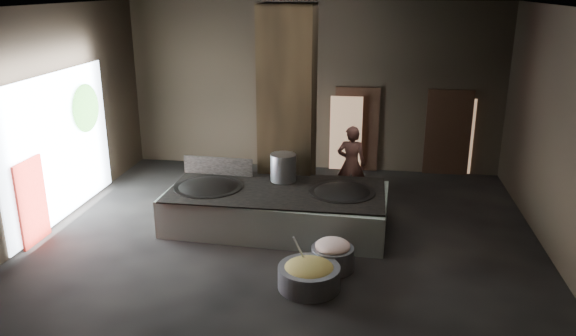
% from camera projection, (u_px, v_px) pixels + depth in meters
% --- Properties ---
extents(floor, '(10.00, 9.00, 0.10)m').
position_uv_depth(floor, '(288.00, 236.00, 11.52)').
color(floor, black).
rests_on(floor, ground).
extents(ceiling, '(10.00, 9.00, 0.10)m').
position_uv_depth(ceiling, '(289.00, 3.00, 10.09)').
color(ceiling, black).
rests_on(ceiling, back_wall).
extents(back_wall, '(10.00, 0.10, 4.50)m').
position_uv_depth(back_wall, '(313.00, 87.00, 15.08)').
color(back_wall, black).
rests_on(back_wall, ground).
extents(front_wall, '(10.00, 0.10, 4.50)m').
position_uv_depth(front_wall, '(231.00, 221.00, 6.53)').
color(front_wall, black).
rests_on(front_wall, ground).
extents(left_wall, '(0.10, 9.00, 4.50)m').
position_uv_depth(left_wall, '(46.00, 119.00, 11.52)').
color(left_wall, black).
rests_on(left_wall, ground).
extents(right_wall, '(0.10, 9.00, 4.50)m').
position_uv_depth(right_wall, '(566.00, 137.00, 10.09)').
color(right_wall, black).
rests_on(right_wall, ground).
extents(pillar, '(1.20, 1.20, 4.50)m').
position_uv_depth(pillar, '(288.00, 107.00, 12.63)').
color(pillar, black).
rests_on(pillar, ground).
extents(hearth_platform, '(4.63, 2.38, 0.79)m').
position_uv_depth(hearth_platform, '(277.00, 209.00, 11.76)').
color(hearth_platform, silver).
rests_on(hearth_platform, ground).
extents(platform_cap, '(4.43, 2.13, 0.03)m').
position_uv_depth(platform_cap, '(277.00, 190.00, 11.63)').
color(platform_cap, black).
rests_on(platform_cap, hearth_platform).
extents(wok_left, '(1.43, 1.43, 0.39)m').
position_uv_depth(wok_left, '(209.00, 190.00, 11.81)').
color(wok_left, black).
rests_on(wok_left, hearth_platform).
extents(wok_left_rim, '(1.46, 1.46, 0.05)m').
position_uv_depth(wok_left_rim, '(208.00, 187.00, 11.79)').
color(wok_left_rim, black).
rests_on(wok_left_rim, hearth_platform).
extents(wok_right, '(1.33, 1.33, 0.37)m').
position_uv_depth(wok_right, '(342.00, 196.00, 11.51)').
color(wok_right, black).
rests_on(wok_right, hearth_platform).
extents(wok_right_rim, '(1.36, 1.36, 0.05)m').
position_uv_depth(wok_right_rim, '(342.00, 192.00, 11.49)').
color(wok_right_rim, black).
rests_on(wok_right_rim, hearth_platform).
extents(stock_pot, '(0.55, 0.55, 0.59)m').
position_uv_depth(stock_pot, '(283.00, 168.00, 12.04)').
color(stock_pot, '#A1A6A9').
rests_on(stock_pot, hearth_platform).
extents(splash_guard, '(1.58, 0.13, 0.39)m').
position_uv_depth(splash_guard, '(218.00, 166.00, 12.47)').
color(splash_guard, black).
rests_on(splash_guard, hearth_platform).
extents(cook, '(0.69, 0.47, 1.82)m').
position_uv_depth(cook, '(351.00, 164.00, 13.00)').
color(cook, brown).
rests_on(cook, ground).
extents(veg_basin, '(1.24, 1.24, 0.39)m').
position_uv_depth(veg_basin, '(309.00, 277.00, 9.42)').
color(veg_basin, slate).
rests_on(veg_basin, ground).
extents(veg_fill, '(0.86, 0.86, 0.27)m').
position_uv_depth(veg_fill, '(309.00, 269.00, 9.37)').
color(veg_fill, '#859B4B').
rests_on(veg_fill, veg_basin).
extents(ladle, '(0.27, 0.35, 0.75)m').
position_uv_depth(ladle, '(301.00, 253.00, 9.47)').
color(ladle, '#A1A6A9').
rests_on(ladle, veg_basin).
extents(meat_basin, '(0.78, 0.78, 0.42)m').
position_uv_depth(meat_basin, '(332.00, 258.00, 10.04)').
color(meat_basin, slate).
rests_on(meat_basin, ground).
extents(meat_fill, '(0.63, 0.63, 0.24)m').
position_uv_depth(meat_fill, '(333.00, 246.00, 9.97)').
color(meat_fill, tan).
rests_on(meat_fill, meat_basin).
extents(doorway_near, '(1.18, 0.08, 2.38)m').
position_uv_depth(doorway_near, '(357.00, 131.00, 15.18)').
color(doorway_near, black).
rests_on(doorway_near, ground).
extents(doorway_near_glow, '(0.86, 0.04, 2.02)m').
position_uv_depth(doorway_near_glow, '(346.00, 134.00, 15.11)').
color(doorway_near_glow, '#8C6647').
rests_on(doorway_near_glow, ground).
extents(doorway_far, '(1.18, 0.08, 2.38)m').
position_uv_depth(doorway_far, '(448.00, 134.00, 14.84)').
color(doorway_far, black).
rests_on(doorway_far, ground).
extents(doorway_far_glow, '(0.86, 0.04, 2.03)m').
position_uv_depth(doorway_far_glow, '(457.00, 136.00, 14.82)').
color(doorway_far_glow, '#8C6647').
rests_on(doorway_far_glow, ground).
extents(left_opening, '(0.04, 4.20, 3.10)m').
position_uv_depth(left_opening, '(59.00, 147.00, 11.89)').
color(left_opening, white).
rests_on(left_opening, ground).
extents(pavilion_sliver, '(0.05, 0.90, 1.70)m').
position_uv_depth(pavilion_sliver, '(32.00, 202.00, 10.90)').
color(pavilion_sliver, maroon).
rests_on(pavilion_sliver, ground).
extents(tree_silhouette, '(0.28, 1.10, 1.10)m').
position_uv_depth(tree_silhouette, '(86.00, 108.00, 12.73)').
color(tree_silhouette, '#194714').
rests_on(tree_silhouette, left_opening).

